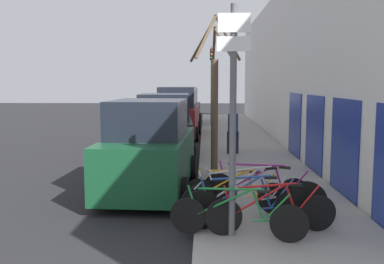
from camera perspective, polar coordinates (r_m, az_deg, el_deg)
The scene contains 17 objects.
ground_plane at distance 14.77m, azimuth -2.86°, elevation -3.59°, with size 80.00×80.00×0.00m, color black.
sidewalk_curb at distance 17.53m, azimuth 6.39°, elevation -1.76°, with size 3.20×32.00×0.15m.
building_facade at distance 17.52m, azimuth 12.31°, elevation 8.47°, with size 0.23×32.00×6.50m.
signpost at distance 6.73m, azimuth 5.48°, elevation 2.53°, with size 0.52×0.13×3.66m.
bicycle_0 at distance 6.93m, azimuth 6.06°, elevation -11.07°, with size 2.17×0.61×0.83m.
bicycle_1 at distance 7.22m, azimuth 10.60°, elevation -10.39°, with size 2.18×0.51×0.84m.
bicycle_2 at distance 7.38m, azimuth 7.36°, elevation -9.74°, with size 2.24×0.44×0.92m.
bicycle_3 at distance 7.79m, azimuth 7.43°, elevation -8.69°, with size 2.41×0.89×0.97m.
bicycle_4 at distance 8.19m, azimuth 9.27°, elevation -7.97°, with size 2.22×0.95×0.97m.
bicycle_5 at distance 8.30m, azimuth 5.85°, elevation -8.10°, with size 2.00×0.57×0.83m.
parked_car_0 at distance 10.24m, azimuth -5.67°, elevation -2.45°, with size 2.18×4.35×2.21m.
parked_car_1 at distance 15.15m, azimuth -3.67°, elevation 0.50°, with size 2.29×4.48×2.23m.
parked_car_2 at distance 20.43m, azimuth -1.87°, elevation 2.32°, with size 2.14×4.74×2.41m.
parked_car_3 at distance 26.11m, azimuth -1.19°, elevation 3.14°, with size 2.19×4.53×2.30m.
pedestrian_near at distance 14.89m, azimuth 5.48°, elevation 0.65°, with size 0.41×0.36×1.60m.
street_tree at distance 10.88m, azimuth 3.01°, elevation 4.38°, with size 1.38×2.08×4.15m.
traffic_light at distance 24.64m, azimuth 2.63°, elevation 7.58°, with size 0.20×0.30×4.50m.
Camera 1 is at (1.17, -3.29, 2.61)m, focal length 40.00 mm.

